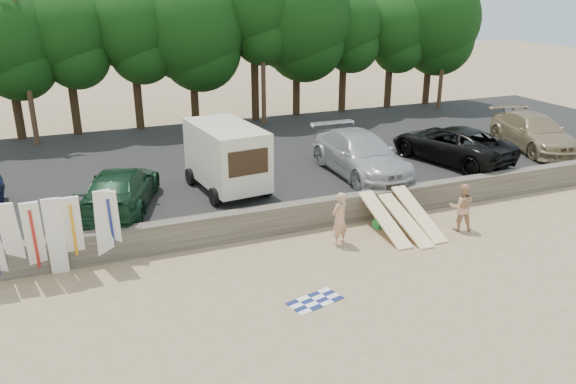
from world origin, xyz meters
name	(u,v)px	position (x,y,z in m)	size (l,w,h in m)	color
ground	(374,258)	(0.00, 0.00, 0.00)	(120.00, 120.00, 0.00)	tan
seawall	(333,210)	(0.00, 3.00, 0.50)	(44.00, 0.50, 1.00)	#6B6356
parking_lot	(263,159)	(0.00, 10.50, 0.35)	(44.00, 14.50, 0.70)	#282828
treeline	(236,23)	(1.00, 17.57, 6.21)	(33.84, 6.34, 8.91)	#382616
utility_poles	(263,39)	(2.00, 16.00, 5.43)	(25.80, 0.26, 9.00)	#473321
box_trailer	(226,155)	(-3.06, 5.98, 2.13)	(2.65, 4.20, 2.54)	beige
car_1	(121,189)	(-7.05, 5.55, 1.44)	(2.06, 5.07, 1.47)	#11311C
car_2	(360,154)	(2.62, 5.83, 1.55)	(2.39, 5.89, 1.71)	#AAABB0
car_3	(451,144)	(7.33, 6.00, 1.49)	(2.62, 5.68, 1.58)	black
car_4	(534,132)	(12.27, 6.15, 1.52)	(2.29, 5.64, 1.64)	#94815E
surfboard_upright_1	(12,241)	(-10.38, 2.64, 1.27)	(0.50, 0.06, 2.60)	white
surfboard_upright_2	(35,239)	(-9.80, 2.54, 1.26)	(0.50, 0.06, 2.60)	white
surfboard_upright_3	(56,237)	(-9.23, 2.44, 1.28)	(0.50, 0.06, 2.60)	white
surfboard_upright_4	(74,233)	(-8.73, 2.59, 1.26)	(0.50, 0.06, 2.60)	white
surfboard_upright_5	(104,228)	(-7.87, 2.60, 1.28)	(0.50, 0.06, 2.60)	white
surfboard_upright_6	(112,227)	(-7.65, 2.64, 1.26)	(0.50, 0.06, 2.60)	white
surfboard_low_0	(384,219)	(1.25, 1.54, 0.54)	(0.56, 3.00, 0.07)	#FFE1A0
surfboard_low_1	(405,220)	(1.95, 1.33, 0.48)	(0.56, 3.00, 0.07)	#FFE1A0
surfboard_low_2	(418,213)	(2.59, 1.47, 0.57)	(0.56, 3.00, 0.07)	#FFE1A0
beachgoer_a	(339,219)	(-0.58, 1.36, 0.91)	(0.67, 0.44, 1.83)	tan
beachgoer_b	(462,207)	(3.91, 0.82, 0.86)	(0.84, 0.65, 1.72)	tan
cooler	(379,223)	(1.37, 2.04, 0.16)	(0.38, 0.30, 0.32)	#268C3B
gear_bag	(379,221)	(1.56, 2.34, 0.11)	(0.30, 0.25, 0.22)	#C54517
beach_towel	(315,301)	(-2.83, -1.66, 0.01)	(1.50, 1.50, 0.00)	white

